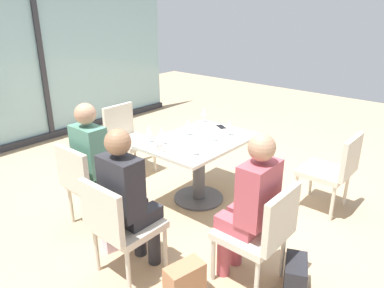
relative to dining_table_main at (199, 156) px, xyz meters
name	(u,v)px	position (x,y,z in m)	size (l,w,h in m)	color
ground_plane	(199,199)	(0.00, 0.00, -0.53)	(12.00, 12.00, 0.00)	tan
window_wall_backdrop	(41,64)	(0.00, 3.20, 0.68)	(5.11, 0.10, 2.70)	#8FB7BC
dining_table_main	(199,156)	(0.00, 0.00, 0.00)	(1.19, 0.84, 0.73)	silver
chair_far_left	(88,181)	(-1.10, 0.48, -0.04)	(0.50, 0.46, 0.87)	beige
chair_front_left	(261,230)	(-0.74, -1.22, -0.04)	(0.46, 0.50, 0.87)	beige
chair_side_end	(119,223)	(-1.37, -0.32, -0.04)	(0.50, 0.46, 0.87)	beige
chair_front_right	(334,168)	(0.74, -1.22, -0.04)	(0.46, 0.50, 0.87)	beige
chair_near_window	(127,135)	(0.00, 1.22, -0.04)	(0.46, 0.51, 0.87)	beige
person_far_left	(96,158)	(-1.00, 0.48, 0.17)	(0.39, 0.34, 1.26)	#4C7F6B
person_front_left	(251,202)	(-0.74, -1.11, 0.17)	(0.34, 0.39, 1.26)	#B24C56
person_side_end	(128,195)	(-1.26, -0.32, 0.17)	(0.39, 0.34, 1.26)	#28282D
wine_glass_0	(194,142)	(-0.37, -0.24, 0.33)	(0.07, 0.07, 0.18)	silver
wine_glass_1	(230,124)	(0.31, -0.18, 0.33)	(0.07, 0.07, 0.18)	silver
wine_glass_2	(213,129)	(0.06, -0.15, 0.33)	(0.07, 0.07, 0.18)	silver
wine_glass_3	(204,112)	(0.50, 0.34, 0.33)	(0.07, 0.07, 0.18)	silver
wine_glass_4	(188,124)	(0.02, 0.18, 0.33)	(0.07, 0.07, 0.18)	silver
wine_glass_5	(162,132)	(-0.36, 0.20, 0.33)	(0.07, 0.07, 0.18)	silver
wine_glass_6	(149,131)	(-0.42, 0.34, 0.33)	(0.07, 0.07, 0.18)	silver
coffee_cup	(160,148)	(-0.53, 0.06, 0.24)	(0.08, 0.08, 0.09)	white
cell_phone_on_table	(221,127)	(0.49, 0.07, 0.20)	(0.07, 0.14, 0.01)	black
handbag_0	(119,232)	(-1.14, 0.01, -0.39)	(0.30, 0.16, 0.28)	beige
handbag_1	(295,277)	(-0.64, -1.48, -0.39)	(0.30, 0.16, 0.28)	#232328
handbag_2	(185,281)	(-1.22, -0.87, -0.39)	(0.30, 0.16, 0.28)	#A3704C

